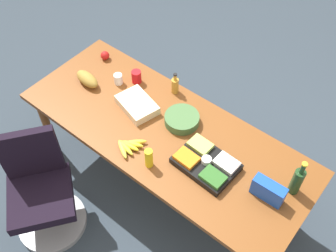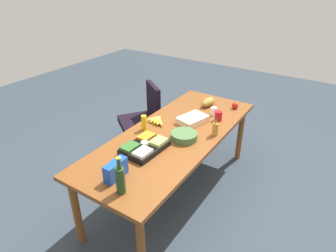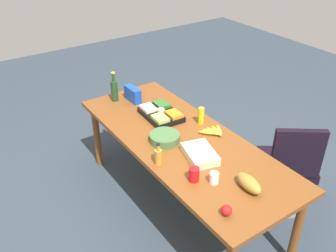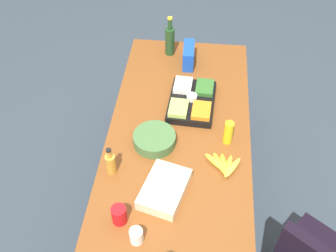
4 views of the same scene
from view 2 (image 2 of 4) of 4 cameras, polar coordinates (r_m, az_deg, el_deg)
ground_plane at (r=3.45m, az=1.11°, el=-12.66°), size 10.00×10.00×0.00m
conference_table at (r=3.04m, az=1.23°, el=-2.66°), size 2.30×0.91×0.78m
office_chair at (r=4.02m, az=-5.03°, el=-0.03°), size 0.67×0.67×0.94m
mustard_bottle at (r=3.04m, az=-4.73°, el=0.64°), size 0.07×0.07×0.16m
veggie_tray at (r=2.72m, az=-4.60°, el=-4.05°), size 0.44×0.32×0.09m
bread_loaf at (r=3.63m, az=7.88°, el=4.68°), size 0.25×0.14×0.10m
sheet_cake at (r=3.21m, az=4.84°, el=1.27°), size 0.37×0.30×0.07m
salad_bowl at (r=2.88m, az=3.16°, el=-1.96°), size 0.31×0.31×0.07m
wine_bottle at (r=2.21m, az=-9.33°, el=-10.26°), size 0.09×0.09×0.32m
red_solo_cup at (r=3.28m, az=9.85°, el=1.96°), size 0.10×0.10×0.11m
dressing_bottle at (r=2.97m, az=9.24°, el=-0.49°), size 0.07×0.07×0.19m
chip_bag_blue at (r=2.39m, az=-10.20°, el=-8.45°), size 0.22×0.09×0.15m
banana_bunch at (r=3.20m, az=-2.16°, el=1.12°), size 0.19×0.23×0.04m
apple_red at (r=3.62m, az=13.01°, el=3.92°), size 0.08×0.08×0.08m
paper_cup at (r=3.41m, az=8.93°, el=2.90°), size 0.08×0.08×0.09m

